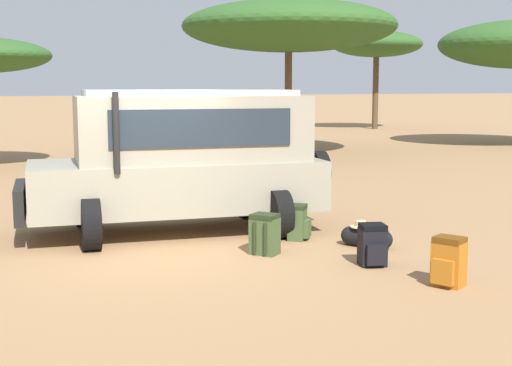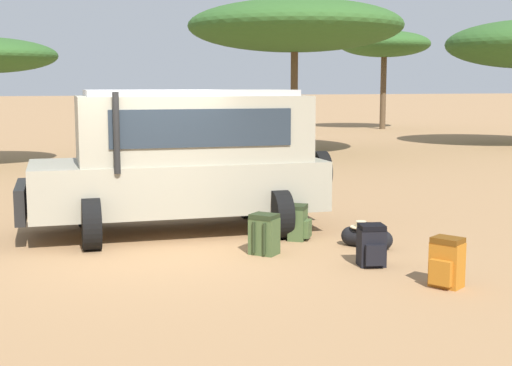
{
  "view_description": "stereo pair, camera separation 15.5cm",
  "coord_description": "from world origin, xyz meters",
  "px_view_note": "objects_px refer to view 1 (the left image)",
  "views": [
    {
      "loc": [
        -2.67,
        -10.41,
        2.52
      ],
      "look_at": [
        1.54,
        -0.23,
        1.0
      ],
      "focal_mm": 50.0,
      "sensor_mm": 36.0,
      "label": 1
    },
    {
      "loc": [
        -2.53,
        -10.47,
        2.52
      ],
      "look_at": [
        1.54,
        -0.23,
        1.0
      ],
      "focal_mm": 50.0,
      "sensor_mm": 36.0,
      "label": 2
    }
  ],
  "objects_px": {
    "backpack_near_rear_wheel": "(265,234)",
    "duffel_bag_low_black_case": "(366,237)",
    "backpack_cluster_center": "(298,223)",
    "backpack_outermost": "(448,262)",
    "safari_vehicle": "(183,157)",
    "acacia_tree_distant_right": "(377,45)",
    "backpack_beside_front_wheel": "(373,245)",
    "acacia_tree_right_mid": "(289,27)"
  },
  "relations": [
    {
      "from": "safari_vehicle",
      "to": "acacia_tree_right_mid",
      "type": "height_order",
      "value": "acacia_tree_right_mid"
    },
    {
      "from": "backpack_beside_front_wheel",
      "to": "duffel_bag_low_black_case",
      "type": "bearing_deg",
      "value": 63.1
    },
    {
      "from": "safari_vehicle",
      "to": "backpack_near_rear_wheel",
      "type": "height_order",
      "value": "safari_vehicle"
    },
    {
      "from": "duffel_bag_low_black_case",
      "to": "acacia_tree_right_mid",
      "type": "distance_m",
      "value": 16.03
    },
    {
      "from": "safari_vehicle",
      "to": "backpack_cluster_center",
      "type": "distance_m",
      "value": 2.28
    },
    {
      "from": "duffel_bag_low_black_case",
      "to": "backpack_outermost",
      "type": "bearing_deg",
      "value": -94.77
    },
    {
      "from": "backpack_near_rear_wheel",
      "to": "backpack_outermost",
      "type": "bearing_deg",
      "value": -59.47
    },
    {
      "from": "acacia_tree_right_mid",
      "to": "duffel_bag_low_black_case",
      "type": "bearing_deg",
      "value": -110.43
    },
    {
      "from": "backpack_near_rear_wheel",
      "to": "acacia_tree_distant_right",
      "type": "height_order",
      "value": "acacia_tree_distant_right"
    },
    {
      "from": "safari_vehicle",
      "to": "backpack_outermost",
      "type": "distance_m",
      "value": 5.08
    },
    {
      "from": "safari_vehicle",
      "to": "backpack_outermost",
      "type": "xyz_separation_m",
      "value": [
        2.1,
        -4.52,
        -0.99
      ]
    },
    {
      "from": "backpack_cluster_center",
      "to": "duffel_bag_low_black_case",
      "type": "height_order",
      "value": "backpack_cluster_center"
    },
    {
      "from": "safari_vehicle",
      "to": "acacia_tree_right_mid",
      "type": "bearing_deg",
      "value": 57.83
    },
    {
      "from": "backpack_beside_front_wheel",
      "to": "backpack_cluster_center",
      "type": "height_order",
      "value": "backpack_beside_front_wheel"
    },
    {
      "from": "backpack_beside_front_wheel",
      "to": "duffel_bag_low_black_case",
      "type": "height_order",
      "value": "backpack_beside_front_wheel"
    },
    {
      "from": "backpack_cluster_center",
      "to": "acacia_tree_distant_right",
      "type": "xyz_separation_m",
      "value": [
        17.08,
        25.15,
        4.51
      ]
    },
    {
      "from": "safari_vehicle",
      "to": "backpack_near_rear_wheel",
      "type": "distance_m",
      "value": 2.37
    },
    {
      "from": "safari_vehicle",
      "to": "backpack_cluster_center",
      "type": "relative_size",
      "value": 9.41
    },
    {
      "from": "backpack_near_rear_wheel",
      "to": "acacia_tree_distant_right",
      "type": "relative_size",
      "value": 0.11
    },
    {
      "from": "backpack_near_rear_wheel",
      "to": "duffel_bag_low_black_case",
      "type": "bearing_deg",
      "value": -6.36
    },
    {
      "from": "backpack_beside_front_wheel",
      "to": "backpack_near_rear_wheel",
      "type": "xyz_separation_m",
      "value": [
        -1.12,
        1.21,
        0.01
      ]
    },
    {
      "from": "backpack_near_rear_wheel",
      "to": "acacia_tree_right_mid",
      "type": "xyz_separation_m",
      "value": [
        7.02,
        14.24,
        4.31
      ]
    },
    {
      "from": "backpack_near_rear_wheel",
      "to": "backpack_outermost",
      "type": "relative_size",
      "value": 0.97
    },
    {
      "from": "backpack_cluster_center",
      "to": "acacia_tree_right_mid",
      "type": "bearing_deg",
      "value": 65.64
    },
    {
      "from": "backpack_outermost",
      "to": "duffel_bag_low_black_case",
      "type": "bearing_deg",
      "value": 85.23
    },
    {
      "from": "backpack_near_rear_wheel",
      "to": "acacia_tree_right_mid",
      "type": "bearing_deg",
      "value": 63.76
    },
    {
      "from": "backpack_outermost",
      "to": "acacia_tree_right_mid",
      "type": "xyz_separation_m",
      "value": [
        5.57,
        16.71,
        4.3
      ]
    },
    {
      "from": "backpack_beside_front_wheel",
      "to": "safari_vehicle",
      "type": "bearing_deg",
      "value": 118.51
    },
    {
      "from": "backpack_cluster_center",
      "to": "acacia_tree_distant_right",
      "type": "relative_size",
      "value": 0.1
    },
    {
      "from": "acacia_tree_distant_right",
      "to": "safari_vehicle",
      "type": "bearing_deg",
      "value": -128.03
    },
    {
      "from": "backpack_outermost",
      "to": "duffel_bag_low_black_case",
      "type": "relative_size",
      "value": 0.83
    },
    {
      "from": "backpack_near_rear_wheel",
      "to": "acacia_tree_distant_right",
      "type": "distance_m",
      "value": 31.82
    },
    {
      "from": "safari_vehicle",
      "to": "acacia_tree_right_mid",
      "type": "distance_m",
      "value": 14.78
    },
    {
      "from": "backpack_cluster_center",
      "to": "backpack_outermost",
      "type": "bearing_deg",
      "value": -80.05
    },
    {
      "from": "backpack_cluster_center",
      "to": "backpack_outermost",
      "type": "relative_size",
      "value": 0.91
    },
    {
      "from": "safari_vehicle",
      "to": "backpack_near_rear_wheel",
      "type": "xyz_separation_m",
      "value": [
        0.65,
        -2.05,
        -1.0
      ]
    },
    {
      "from": "backpack_outermost",
      "to": "acacia_tree_distant_right",
      "type": "relative_size",
      "value": 0.11
    },
    {
      "from": "backpack_cluster_center",
      "to": "backpack_outermost",
      "type": "height_order",
      "value": "backpack_outermost"
    },
    {
      "from": "acacia_tree_right_mid",
      "to": "acacia_tree_distant_right",
      "type": "xyz_separation_m",
      "value": [
        10.96,
        11.63,
        0.18
      ]
    },
    {
      "from": "backpack_beside_front_wheel",
      "to": "backpack_near_rear_wheel",
      "type": "distance_m",
      "value": 1.65
    },
    {
      "from": "safari_vehicle",
      "to": "duffel_bag_low_black_case",
      "type": "bearing_deg",
      "value": -44.28
    },
    {
      "from": "backpack_beside_front_wheel",
      "to": "backpack_cluster_center",
      "type": "distance_m",
      "value": 1.94
    }
  ]
}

